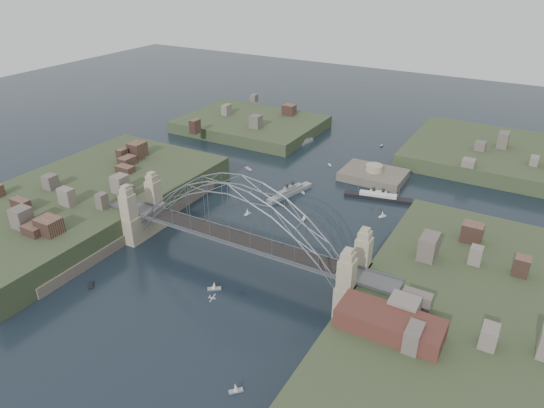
{
  "coord_description": "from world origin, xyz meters",
  "views": [
    {
      "loc": [
        60.98,
        -88.71,
        73.07
      ],
      "look_at": [
        0.0,
        18.0,
        10.0
      ],
      "focal_mm": 32.78,
      "sensor_mm": 36.0,
      "label": 1
    }
  ],
  "objects_px": {
    "bridge": "(236,224)",
    "naval_cruiser_near": "(290,192)",
    "ocean_liner": "(378,197)",
    "wharf_shed": "(390,323)",
    "fort_island": "(373,180)",
    "naval_cruiser_far": "(301,143)"
  },
  "relations": [
    {
      "from": "bridge",
      "to": "fort_island",
      "type": "xyz_separation_m",
      "value": [
        12.0,
        70.0,
        -12.66
      ]
    },
    {
      "from": "ocean_liner",
      "to": "fort_island",
      "type": "bearing_deg",
      "value": 114.63
    },
    {
      "from": "bridge",
      "to": "ocean_liner",
      "type": "bearing_deg",
      "value": 71.21
    },
    {
      "from": "naval_cruiser_near",
      "to": "ocean_liner",
      "type": "bearing_deg",
      "value": 23.04
    },
    {
      "from": "fort_island",
      "to": "naval_cruiser_far",
      "type": "xyz_separation_m",
      "value": [
        -37.93,
        17.92,
        1.16
      ]
    },
    {
      "from": "wharf_shed",
      "to": "ocean_liner",
      "type": "xyz_separation_m",
      "value": [
        -25.22,
        69.2,
        -9.17
      ]
    },
    {
      "from": "wharf_shed",
      "to": "naval_cruiser_near",
      "type": "height_order",
      "value": "wharf_shed"
    },
    {
      "from": "wharf_shed",
      "to": "naval_cruiser_far",
      "type": "bearing_deg",
      "value": 124.46
    },
    {
      "from": "fort_island",
      "to": "naval_cruiser_far",
      "type": "distance_m",
      "value": 41.97
    },
    {
      "from": "bridge",
      "to": "ocean_liner",
      "type": "distance_m",
      "value": 59.43
    },
    {
      "from": "bridge",
      "to": "naval_cruiser_far",
      "type": "bearing_deg",
      "value": 106.43
    },
    {
      "from": "wharf_shed",
      "to": "fort_island",
      "type": "bearing_deg",
      "value": 110.85
    },
    {
      "from": "naval_cruiser_near",
      "to": "bridge",
      "type": "bearing_deg",
      "value": -79.73
    },
    {
      "from": "bridge",
      "to": "naval_cruiser_near",
      "type": "distance_m",
      "value": 45.99
    },
    {
      "from": "wharf_shed",
      "to": "ocean_liner",
      "type": "distance_m",
      "value": 74.22
    },
    {
      "from": "wharf_shed",
      "to": "naval_cruiser_near",
      "type": "xyz_separation_m",
      "value": [
        -51.94,
        57.83,
        -9.08
      ]
    },
    {
      "from": "bridge",
      "to": "naval_cruiser_near",
      "type": "relative_size",
      "value": 4.26
    },
    {
      "from": "fort_island",
      "to": "wharf_shed",
      "type": "bearing_deg",
      "value": -69.15
    },
    {
      "from": "bridge",
      "to": "wharf_shed",
      "type": "height_order",
      "value": "bridge"
    },
    {
      "from": "naval_cruiser_near",
      "to": "ocean_liner",
      "type": "distance_m",
      "value": 29.04
    },
    {
      "from": "wharf_shed",
      "to": "bridge",
      "type": "bearing_deg",
      "value": 162.35
    },
    {
      "from": "naval_cruiser_far",
      "to": "ocean_liner",
      "type": "bearing_deg",
      "value": -36.19
    }
  ]
}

